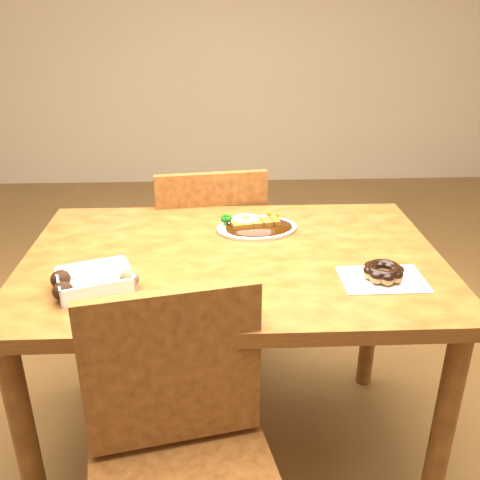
{
  "coord_description": "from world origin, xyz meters",
  "views": [
    {
      "loc": [
        -0.04,
        -1.39,
        1.43
      ],
      "look_at": [
        0.02,
        -0.03,
        0.81
      ],
      "focal_mm": 40.0,
      "sensor_mm": 36.0,
      "label": 1
    }
  ],
  "objects_px": {
    "chair_near": "(185,476)",
    "katsu_curry_plate": "(255,226)",
    "table": "(233,285)",
    "pon_de_ring": "(383,272)",
    "chair_far": "(210,258)",
    "donut_box": "(93,281)"
  },
  "relations": [
    {
      "from": "chair_far",
      "to": "katsu_curry_plate",
      "type": "bearing_deg",
      "value": 106.54
    },
    {
      "from": "chair_far",
      "to": "katsu_curry_plate",
      "type": "xyz_separation_m",
      "value": [
        0.16,
        -0.35,
        0.28
      ]
    },
    {
      "from": "chair_near",
      "to": "pon_de_ring",
      "type": "relative_size",
      "value": 3.93
    },
    {
      "from": "table",
      "to": "pon_de_ring",
      "type": "relative_size",
      "value": 5.43
    },
    {
      "from": "chair_near",
      "to": "katsu_curry_plate",
      "type": "distance_m",
      "value": 0.8
    },
    {
      "from": "table",
      "to": "katsu_curry_plate",
      "type": "height_order",
      "value": "katsu_curry_plate"
    },
    {
      "from": "chair_far",
      "to": "pon_de_ring",
      "type": "xyz_separation_m",
      "value": [
        0.47,
        -0.7,
        0.29
      ]
    },
    {
      "from": "chair_near",
      "to": "katsu_curry_plate",
      "type": "height_order",
      "value": "chair_near"
    },
    {
      "from": "table",
      "to": "pon_de_ring",
      "type": "distance_m",
      "value": 0.44
    },
    {
      "from": "katsu_curry_plate",
      "to": "donut_box",
      "type": "height_order",
      "value": "donut_box"
    },
    {
      "from": "chair_far",
      "to": "katsu_curry_plate",
      "type": "relative_size",
      "value": 3.21
    },
    {
      "from": "donut_box",
      "to": "pon_de_ring",
      "type": "relative_size",
      "value": 1.01
    },
    {
      "from": "chair_near",
      "to": "pon_de_ring",
      "type": "distance_m",
      "value": 0.7
    },
    {
      "from": "donut_box",
      "to": "pon_de_ring",
      "type": "distance_m",
      "value": 0.75
    },
    {
      "from": "table",
      "to": "chair_near",
      "type": "xyz_separation_m",
      "value": [
        -0.12,
        -0.54,
        -0.17
      ]
    },
    {
      "from": "chair_far",
      "to": "donut_box",
      "type": "xyz_separation_m",
      "value": [
        -0.28,
        -0.72,
        0.3
      ]
    },
    {
      "from": "table",
      "to": "donut_box",
      "type": "relative_size",
      "value": 5.35
    },
    {
      "from": "katsu_curry_plate",
      "to": "table",
      "type": "bearing_deg",
      "value": -112.92
    },
    {
      "from": "table",
      "to": "chair_near",
      "type": "relative_size",
      "value": 1.38
    },
    {
      "from": "chair_far",
      "to": "chair_near",
      "type": "distance_m",
      "value": 1.07
    },
    {
      "from": "table",
      "to": "pon_de_ring",
      "type": "height_order",
      "value": "pon_de_ring"
    },
    {
      "from": "donut_box",
      "to": "chair_near",
      "type": "bearing_deg",
      "value": -55.94
    }
  ]
}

